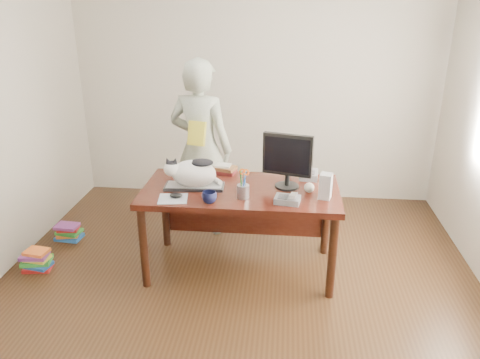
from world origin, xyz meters
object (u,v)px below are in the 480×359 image
Objects in this scene: desk at (242,201)px; book_pile_b at (69,232)px; phone at (288,199)px; person at (201,148)px; mouse at (176,195)px; keyboard at (194,186)px; pen_cup at (243,190)px; coffee_mug at (209,197)px; cat at (192,172)px; book_stack at (224,169)px; calculator at (309,175)px; book_pile_a at (37,260)px; speaker at (326,186)px; monitor at (288,158)px; baseball at (309,188)px.

desk is 6.20× the size of book_pile_b.
phone is at bearing -15.56° from book_pile_b.
mouse is at bearing 103.26° from person.
person is at bearing 92.78° from keyboard.
mouse is at bearing -173.50° from pen_cup.
cat is at bearing 123.97° from coffee_mug.
phone is at bearing -7.96° from mouse.
cat is at bearing -106.21° from book_stack.
keyboard is at bearing -155.92° from calculator.
calculator is (0.94, 0.32, 0.01)m from keyboard.
book_pile_a is at bearing 176.33° from coffee_mug.
cat reaches higher than phone.
keyboard is at bearing 8.36° from cat.
speaker reaches higher than calculator.
book_stack is (0.03, 0.64, -0.01)m from coffee_mug.
pen_cup is 0.27m from coffee_mug.
person is 6.62× the size of book_pile_b.
pen_cup is 0.35m from phone.
person is at bearing 15.81° from book_pile_b.
book_stack is (0.20, 0.37, 0.02)m from keyboard.
speaker is at bearing -15.82° from monitor.
desk is at bearing -153.10° from calculator.
book_pile_a is at bearing -170.97° from desk.
pen_cup is at bearing 25.60° from coffee_mug.
pen_cup reaches higher than book_pile_b.
book_pile_a is at bearing -93.13° from book_pile_b.
person is at bearing 144.22° from baseball.
desk is at bearing 9.03° from book_pile_a.
baseball is 2.42m from book_pile_a.
baseball is at bearing 17.56° from pen_cup.
person is at bearing 140.59° from phone.
person reaches higher than mouse.
cat is at bearing 59.92° from mouse.
book_pile_a reaches higher than book_pile_b.
cat is 0.95m from baseball.
cat is 0.26m from mouse.
baseball is at bearing 159.05° from person.
keyboard is 1.06m from speaker.
keyboard is at bearing -179.82° from baseball.
keyboard is (-0.38, -0.10, 0.16)m from desk.
phone is (0.35, -0.06, -0.04)m from pen_cup.
cat reaches higher than book_pile_a.
phone is 0.57m from calculator.
coffee_mug is (0.27, -0.06, 0.02)m from mouse.
speaker is 0.74× the size of book_pile_a.
baseball reaches higher than desk.
calculator is (0.52, 0.48, -0.04)m from pen_cup.
monitor is 1.87× the size of pen_cup.
keyboard is 0.93m from baseball.
keyboard is 0.29× the size of person.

